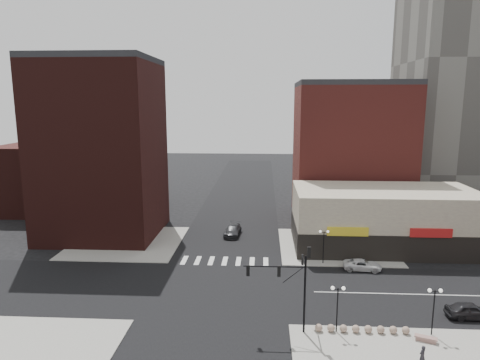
{
  "coord_description": "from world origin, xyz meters",
  "views": [
    {
      "loc": [
        4.64,
        -42.16,
        19.61
      ],
      "look_at": [
        2.01,
        4.51,
        11.0
      ],
      "focal_mm": 32.0,
      "sensor_mm": 36.0,
      "label": 1
    }
  ],
  "objects_px": {
    "street_lamp_ne": "(324,238)",
    "white_suv": "(362,265)",
    "street_lamp_se_a": "(338,297)",
    "dark_sedan_east": "(471,311)",
    "dark_sedan_north": "(233,230)",
    "stone_bench": "(426,339)",
    "street_lamp_se_b": "(434,300)",
    "pedestrian": "(422,356)",
    "traffic_signal": "(293,277)"
  },
  "relations": [
    {
      "from": "white_suv",
      "to": "stone_bench",
      "type": "height_order",
      "value": "white_suv"
    },
    {
      "from": "street_lamp_se_a",
      "to": "street_lamp_ne",
      "type": "height_order",
      "value": "same"
    },
    {
      "from": "dark_sedan_east",
      "to": "stone_bench",
      "type": "distance_m",
      "value": 7.07
    },
    {
      "from": "street_lamp_ne",
      "to": "white_suv",
      "type": "height_order",
      "value": "street_lamp_ne"
    },
    {
      "from": "street_lamp_se_b",
      "to": "pedestrian",
      "type": "distance_m",
      "value": 5.58
    },
    {
      "from": "street_lamp_se_b",
      "to": "stone_bench",
      "type": "relative_size",
      "value": 2.26
    },
    {
      "from": "traffic_signal",
      "to": "street_lamp_se_b",
      "type": "xyz_separation_m",
      "value": [
        11.76,
        -0.17,
        -1.67
      ]
    },
    {
      "from": "white_suv",
      "to": "dark_sedan_north",
      "type": "bearing_deg",
      "value": 58.05
    },
    {
      "from": "street_lamp_se_a",
      "to": "white_suv",
      "type": "height_order",
      "value": "street_lamp_se_a"
    },
    {
      "from": "street_lamp_ne",
      "to": "pedestrian",
      "type": "bearing_deg",
      "value": -77.3
    },
    {
      "from": "traffic_signal",
      "to": "street_lamp_ne",
      "type": "height_order",
      "value": "traffic_signal"
    },
    {
      "from": "traffic_signal",
      "to": "street_lamp_se_a",
      "type": "bearing_deg",
      "value": -2.57
    },
    {
      "from": "street_lamp_se_a",
      "to": "stone_bench",
      "type": "distance_m",
      "value": 7.8
    },
    {
      "from": "street_lamp_se_a",
      "to": "street_lamp_se_b",
      "type": "distance_m",
      "value": 8.0
    },
    {
      "from": "traffic_signal",
      "to": "dark_sedan_east",
      "type": "height_order",
      "value": "traffic_signal"
    },
    {
      "from": "street_lamp_se_b",
      "to": "street_lamp_ne",
      "type": "xyz_separation_m",
      "value": [
        -7.0,
        16.0,
        0.0
      ]
    },
    {
      "from": "dark_sedan_east",
      "to": "street_lamp_se_b",
      "type": "bearing_deg",
      "value": 124.45
    },
    {
      "from": "street_lamp_ne",
      "to": "white_suv",
      "type": "distance_m",
      "value": 5.39
    },
    {
      "from": "dark_sedan_east",
      "to": "pedestrian",
      "type": "distance_m",
      "value": 10.48
    },
    {
      "from": "traffic_signal",
      "to": "dark_sedan_east",
      "type": "relative_size",
      "value": 1.78
    },
    {
      "from": "white_suv",
      "to": "stone_bench",
      "type": "xyz_separation_m",
      "value": [
        1.77,
        -15.38,
        -0.28
      ]
    },
    {
      "from": "street_lamp_se_b",
      "to": "dark_sedan_north",
      "type": "height_order",
      "value": "street_lamp_se_b"
    },
    {
      "from": "street_lamp_ne",
      "to": "stone_bench",
      "type": "bearing_deg",
      "value": -70.23
    },
    {
      "from": "street_lamp_se_b",
      "to": "dark_sedan_east",
      "type": "bearing_deg",
      "value": 34.77
    },
    {
      "from": "street_lamp_se_a",
      "to": "dark_sedan_east",
      "type": "xyz_separation_m",
      "value": [
        12.7,
        3.26,
        -2.55
      ]
    },
    {
      "from": "street_lamp_ne",
      "to": "white_suv",
      "type": "bearing_deg",
      "value": -21.15
    },
    {
      "from": "dark_sedan_north",
      "to": "traffic_signal",
      "type": "bearing_deg",
      "value": -70.3
    },
    {
      "from": "street_lamp_se_a",
      "to": "dark_sedan_east",
      "type": "bearing_deg",
      "value": 14.41
    },
    {
      "from": "traffic_signal",
      "to": "street_lamp_se_b",
      "type": "distance_m",
      "value": 11.88
    },
    {
      "from": "white_suv",
      "to": "street_lamp_se_b",
      "type": "bearing_deg",
      "value": -164.25
    },
    {
      "from": "street_lamp_ne",
      "to": "pedestrian",
      "type": "height_order",
      "value": "street_lamp_ne"
    },
    {
      "from": "street_lamp_se_b",
      "to": "street_lamp_ne",
      "type": "relative_size",
      "value": 1.0
    },
    {
      "from": "street_lamp_se_a",
      "to": "dark_sedan_north",
      "type": "height_order",
      "value": "street_lamp_se_a"
    },
    {
      "from": "street_lamp_ne",
      "to": "dark_sedan_north",
      "type": "bearing_deg",
      "value": 138.04
    },
    {
      "from": "street_lamp_ne",
      "to": "white_suv",
      "type": "relative_size",
      "value": 0.93
    },
    {
      "from": "street_lamp_ne",
      "to": "dark_sedan_north",
      "type": "xyz_separation_m",
      "value": [
        -11.88,
        10.68,
        -2.52
      ]
    },
    {
      "from": "white_suv",
      "to": "pedestrian",
      "type": "xyz_separation_m",
      "value": [
        0.24,
        -18.75,
        0.3
      ]
    },
    {
      "from": "traffic_signal",
      "to": "pedestrian",
      "type": "relative_size",
      "value": 4.85
    },
    {
      "from": "street_lamp_se_a",
      "to": "pedestrian",
      "type": "bearing_deg",
      "value": -38.4
    },
    {
      "from": "traffic_signal",
      "to": "street_lamp_se_a",
      "type": "relative_size",
      "value": 1.87
    },
    {
      "from": "dark_sedan_north",
      "to": "stone_bench",
      "type": "bearing_deg",
      "value": -52.34
    },
    {
      "from": "dark_sedan_east",
      "to": "dark_sedan_north",
      "type": "distance_m",
      "value": 33.24
    },
    {
      "from": "street_lamp_se_a",
      "to": "stone_bench",
      "type": "height_order",
      "value": "street_lamp_se_a"
    },
    {
      "from": "white_suv",
      "to": "pedestrian",
      "type": "relative_size",
      "value": 2.78
    },
    {
      "from": "dark_sedan_north",
      "to": "stone_bench",
      "type": "relative_size",
      "value": 2.88
    },
    {
      "from": "pedestrian",
      "to": "dark_sedan_north",
      "type": "bearing_deg",
      "value": -95.1
    },
    {
      "from": "traffic_signal",
      "to": "street_lamp_se_b",
      "type": "bearing_deg",
      "value": -0.82
    },
    {
      "from": "white_suv",
      "to": "street_lamp_se_a",
      "type": "bearing_deg",
      "value": 164.77
    },
    {
      "from": "pedestrian",
      "to": "street_lamp_ne",
      "type": "bearing_deg",
      "value": -110.31
    },
    {
      "from": "street_lamp_se_a",
      "to": "traffic_signal",
      "type": "bearing_deg",
      "value": 177.43
    }
  ]
}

